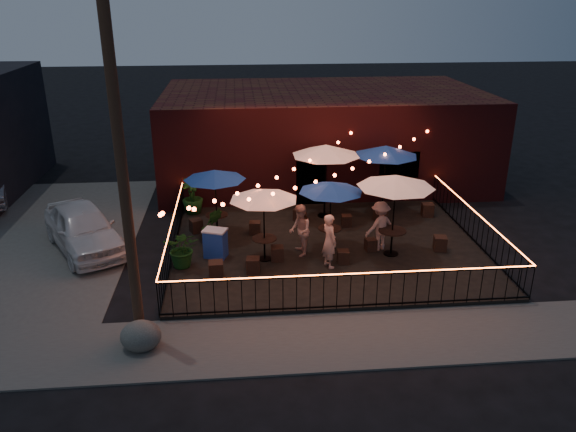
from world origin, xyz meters
name	(u,v)px	position (x,y,z in m)	size (l,w,h in m)	color
ground	(337,278)	(0.00, 0.00, 0.00)	(110.00, 110.00, 0.00)	black
patio	(326,248)	(0.00, 2.00, 0.07)	(10.00, 8.00, 0.15)	black
sidewalk	(359,339)	(0.00, -3.25, 0.03)	(18.00, 2.50, 0.05)	#494744
brick_building	(322,135)	(1.00, 9.99, 2.00)	(14.00, 8.00, 4.00)	#370F11
utility_pole	(124,184)	(-5.40, -2.60, 4.00)	(0.26, 0.26, 8.00)	#3D2819
fence_front	(350,291)	(0.00, -2.00, 0.66)	(10.00, 0.04, 1.04)	black
fence_left	(173,237)	(-5.00, 2.00, 0.66)	(0.04, 8.00, 1.04)	black
fence_right	(474,226)	(5.00, 2.00, 0.66)	(0.04, 8.00, 1.04)	black
festoon_lights	(298,182)	(-1.01, 1.70, 2.52)	(10.02, 8.72, 1.32)	#E24421
cafe_table_0	(264,195)	(-2.10, 1.18, 2.29)	(2.61, 2.61, 2.34)	black
cafe_table_1	(215,176)	(-3.64, 3.35, 2.27)	(2.16, 2.16, 2.33)	black
cafe_table_2	(331,188)	(0.06, 1.82, 2.25)	(2.30, 2.30, 2.30)	black
cafe_table_3	(326,151)	(0.33, 4.67, 2.67)	(3.28, 3.28, 2.76)	black
cafe_table_4	(396,182)	(1.96, 1.19, 2.58)	(3.05, 3.05, 2.66)	black
cafe_table_5	(386,152)	(2.58, 4.80, 2.56)	(2.64, 2.64, 2.64)	black
bistro_chair_0	(216,270)	(-3.59, 0.08, 0.40)	(0.42, 0.42, 0.50)	black
bistro_chair_1	(253,265)	(-2.49, 0.31, 0.39)	(0.40, 0.40, 0.47)	black
bistro_chair_2	(196,226)	(-4.39, 3.59, 0.38)	(0.39, 0.39, 0.46)	black
bistro_chair_3	(255,228)	(-2.33, 3.23, 0.37)	(0.37, 0.37, 0.44)	black
bistro_chair_4	(277,253)	(-1.71, 1.07, 0.38)	(0.39, 0.39, 0.46)	black
bistro_chair_5	(343,257)	(0.31, 0.69, 0.36)	(0.35, 0.35, 0.42)	black
bistro_chair_6	(300,215)	(-0.65, 4.24, 0.38)	(0.38, 0.38, 0.45)	black
bistro_chair_7	(346,221)	(0.98, 3.62, 0.36)	(0.35, 0.35, 0.41)	black
bistro_chair_8	(371,245)	(1.37, 1.52, 0.35)	(0.34, 0.34, 0.40)	black
bistro_chair_9	(440,243)	(3.63, 1.32, 0.39)	(0.40, 0.40, 0.48)	black
bistro_chair_10	(380,215)	(2.32, 4.01, 0.39)	(0.41, 0.41, 0.48)	black
bistro_chair_11	(427,210)	(4.20, 4.34, 0.39)	(0.41, 0.41, 0.49)	black
patron_a	(329,241)	(-0.17, 0.50, 1.01)	(0.62, 0.41, 1.71)	tan
patron_b	(300,230)	(-0.96, 1.41, 0.99)	(0.82, 0.64, 1.68)	#D5A388
patron_c	(380,226)	(1.67, 1.60, 0.97)	(1.06, 0.61, 1.65)	tan
potted_shrub_a	(183,248)	(-4.60, 0.92, 0.75)	(1.09, 0.94, 1.21)	#183C0D
potted_shrub_b	(212,226)	(-3.77, 2.52, 0.79)	(0.71, 0.57, 1.29)	#173C13
potted_shrub_c	(193,196)	(-4.60, 5.45, 0.84)	(0.78, 0.78, 1.39)	#133711
cooler	(215,243)	(-3.64, 1.49, 0.63)	(0.85, 0.73, 0.94)	#1F42B0
boulder	(141,336)	(-5.29, -3.16, 0.37)	(0.94, 0.80, 0.73)	#494A45
car_white	(83,228)	(-8.00, 2.80, 0.76)	(1.80, 4.46, 1.52)	white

